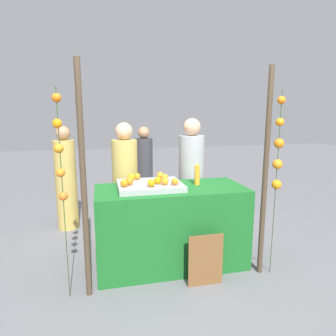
{
  "coord_description": "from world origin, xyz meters",
  "views": [
    {
      "loc": [
        -0.76,
        -3.13,
        1.76
      ],
      "look_at": [
        0.0,
        0.15,
        1.13
      ],
      "focal_mm": 31.15,
      "sensor_mm": 36.0,
      "label": 1
    }
  ],
  "objects_px": {
    "orange_0": "(160,175)",
    "juice_bottle": "(197,175)",
    "stall_counter": "(171,226)",
    "orange_1": "(165,181)",
    "vendor_right": "(191,185)",
    "vendor_left": "(126,190)",
    "chalkboard_sign": "(205,260)"
  },
  "relations": [
    {
      "from": "orange_0",
      "to": "juice_bottle",
      "type": "relative_size",
      "value": 0.32
    },
    {
      "from": "orange_0",
      "to": "vendor_left",
      "type": "relative_size",
      "value": 0.05
    },
    {
      "from": "vendor_left",
      "to": "vendor_right",
      "type": "height_order",
      "value": "vendor_right"
    },
    {
      "from": "orange_1",
      "to": "juice_bottle",
      "type": "xyz_separation_m",
      "value": [
        0.42,
        0.17,
        0.02
      ]
    },
    {
      "from": "chalkboard_sign",
      "to": "vendor_left",
      "type": "relative_size",
      "value": 0.34
    },
    {
      "from": "juice_bottle",
      "to": "stall_counter",
      "type": "bearing_deg",
      "value": -168.34
    },
    {
      "from": "orange_0",
      "to": "juice_bottle",
      "type": "bearing_deg",
      "value": -23.12
    },
    {
      "from": "stall_counter",
      "to": "orange_1",
      "type": "bearing_deg",
      "value": -132.77
    },
    {
      "from": "orange_0",
      "to": "chalkboard_sign",
      "type": "height_order",
      "value": "orange_0"
    },
    {
      "from": "orange_0",
      "to": "juice_bottle",
      "type": "height_order",
      "value": "juice_bottle"
    },
    {
      "from": "stall_counter",
      "to": "orange_0",
      "type": "distance_m",
      "value": 0.62
    },
    {
      "from": "chalkboard_sign",
      "to": "vendor_right",
      "type": "height_order",
      "value": "vendor_right"
    },
    {
      "from": "stall_counter",
      "to": "orange_1",
      "type": "xyz_separation_m",
      "value": [
        -0.09,
        -0.1,
        0.56
      ]
    },
    {
      "from": "chalkboard_sign",
      "to": "vendor_left",
      "type": "distance_m",
      "value": 1.44
    },
    {
      "from": "juice_bottle",
      "to": "vendor_right",
      "type": "bearing_deg",
      "value": 79.91
    },
    {
      "from": "stall_counter",
      "to": "chalkboard_sign",
      "type": "xyz_separation_m",
      "value": [
        0.24,
        -0.52,
        -0.19
      ]
    },
    {
      "from": "juice_bottle",
      "to": "chalkboard_sign",
      "type": "relative_size",
      "value": 0.43
    },
    {
      "from": "juice_bottle",
      "to": "vendor_left",
      "type": "relative_size",
      "value": 0.15
    },
    {
      "from": "stall_counter",
      "to": "orange_0",
      "type": "height_order",
      "value": "orange_0"
    },
    {
      "from": "orange_1",
      "to": "chalkboard_sign",
      "type": "relative_size",
      "value": 0.14
    },
    {
      "from": "juice_bottle",
      "to": "vendor_right",
      "type": "distance_m",
      "value": 0.59
    },
    {
      "from": "stall_counter",
      "to": "vendor_right",
      "type": "relative_size",
      "value": 1.0
    },
    {
      "from": "juice_bottle",
      "to": "vendor_right",
      "type": "relative_size",
      "value": 0.14
    },
    {
      "from": "orange_1",
      "to": "vendor_right",
      "type": "bearing_deg",
      "value": 53.03
    },
    {
      "from": "orange_0",
      "to": "orange_1",
      "type": "distance_m",
      "value": 0.34
    },
    {
      "from": "orange_1",
      "to": "juice_bottle",
      "type": "relative_size",
      "value": 0.32
    },
    {
      "from": "stall_counter",
      "to": "vendor_left",
      "type": "height_order",
      "value": "vendor_left"
    },
    {
      "from": "orange_0",
      "to": "vendor_right",
      "type": "bearing_deg",
      "value": 34.47
    },
    {
      "from": "orange_1",
      "to": "juice_bottle",
      "type": "bearing_deg",
      "value": 21.4
    },
    {
      "from": "juice_bottle",
      "to": "orange_1",
      "type": "bearing_deg",
      "value": -158.6
    },
    {
      "from": "juice_bottle",
      "to": "vendor_left",
      "type": "bearing_deg",
      "value": 144.79
    },
    {
      "from": "stall_counter",
      "to": "vendor_left",
      "type": "xyz_separation_m",
      "value": [
        -0.47,
        0.63,
        0.3
      ]
    }
  ]
}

